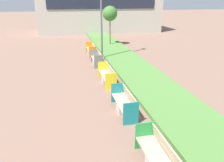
# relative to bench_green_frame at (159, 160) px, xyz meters

# --- Properties ---
(planter_grass_strip) EXTENTS (2.80, 120.00, 0.18)m
(planter_grass_strip) POSITION_rel_bench_green_frame_xyz_m (2.26, 5.19, -0.28)
(planter_grass_strip) COLOR #4C7A38
(planter_grass_strip) RESTS_ON ground
(building_backdrop) EXTENTS (16.72, 6.75, 7.05)m
(building_backdrop) POSITION_rel_bench_green_frame_xyz_m (3.06, 27.99, 3.16)
(building_backdrop) COLOR #B2AD9E
(building_backdrop) RESTS_ON ground
(bench_green_frame) EXTENTS (0.65, 2.15, 0.94)m
(bench_green_frame) POSITION_rel_bench_green_frame_xyz_m (0.00, 0.00, 0.00)
(bench_green_frame) COLOR #ADA8A0
(bench_green_frame) RESTS_ON ground
(bench_teal_frame) EXTENTS (0.65, 2.08, 0.94)m
(bench_teal_frame) POSITION_rel_bench_green_frame_xyz_m (-0.00, 3.51, -0.00)
(bench_teal_frame) COLOR #ADA8A0
(bench_teal_frame) RESTS_ON ground
(bench_yellow_frame) EXTENTS (0.65, 2.29, 0.94)m
(bench_yellow_frame) POSITION_rel_bench_green_frame_xyz_m (0.00, 7.10, 0.00)
(bench_yellow_frame) COLOR #ADA8A0
(bench_yellow_frame) RESTS_ON ground
(bench_grey_frame) EXTENTS (0.65, 1.93, 0.94)m
(bench_grey_frame) POSITION_rel_bench_green_frame_xyz_m (-0.00, 10.83, -0.01)
(bench_grey_frame) COLOR #ADA8A0
(bench_grey_frame) RESTS_ON ground
(bench_orange_frame) EXTENTS (0.65, 2.32, 0.94)m
(bench_orange_frame) POSITION_rel_bench_green_frame_xyz_m (0.00, 13.92, 0.00)
(bench_orange_frame) COLOR #ADA8A0
(bench_orange_frame) RESTS_ON ground
(sapling_tree_far) EXTENTS (1.44, 1.44, 3.89)m
(sapling_tree_far) POSITION_rel_bench_green_frame_xyz_m (2.39, 17.31, 2.78)
(sapling_tree_far) COLOR brown
(sapling_tree_far) RESTS_ON ground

